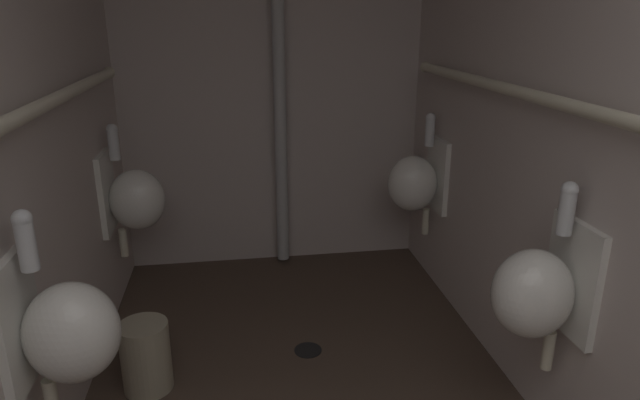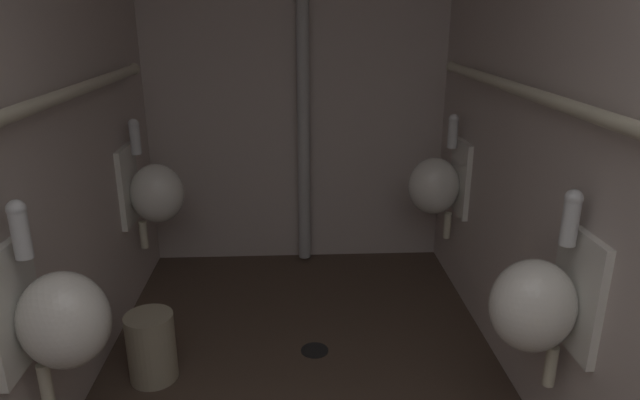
{
  "view_description": "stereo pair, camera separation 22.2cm",
  "coord_description": "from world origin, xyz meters",
  "px_view_note": "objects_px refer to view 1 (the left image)",
  "views": [
    {
      "loc": [
        -0.25,
        0.27,
        1.63
      ],
      "look_at": [
        0.08,
        2.36,
        0.92
      ],
      "focal_mm": 31.25,
      "sensor_mm": 36.0,
      "label": 1
    },
    {
      "loc": [
        -0.03,
        0.27,
        1.63
      ],
      "look_at": [
        0.08,
        2.36,
        0.92
      ],
      "focal_mm": 31.25,
      "sensor_mm": 36.0,
      "label": 2
    }
  ],
  "objects_px": {
    "urinal_right_far": "(416,182)",
    "urinal_left_far": "(133,198)",
    "standpipe_back_wall": "(279,66)",
    "waste_bin": "(146,356)",
    "urinal_left_mid": "(65,330)",
    "urinal_right_mid": "(538,290)",
    "floor_drain": "(308,350)"
  },
  "relations": [
    {
      "from": "urinal_right_far",
      "to": "urinal_left_far",
      "type": "bearing_deg",
      "value": -177.92
    },
    {
      "from": "standpipe_back_wall",
      "to": "waste_bin",
      "type": "height_order",
      "value": "standpipe_back_wall"
    },
    {
      "from": "urinal_left_mid",
      "to": "standpipe_back_wall",
      "type": "distance_m",
      "value": 2.15
    },
    {
      "from": "urinal_left_mid",
      "to": "urinal_right_far",
      "type": "xyz_separation_m",
      "value": [
        1.64,
        1.42,
        0.0
      ]
    },
    {
      "from": "urinal_left_mid",
      "to": "urinal_right_mid",
      "type": "relative_size",
      "value": 1.0
    },
    {
      "from": "floor_drain",
      "to": "standpipe_back_wall",
      "type": "bearing_deg",
      "value": 91.19
    },
    {
      "from": "urinal_right_mid",
      "to": "standpipe_back_wall",
      "type": "relative_size",
      "value": 0.29
    },
    {
      "from": "urinal_left_mid",
      "to": "urinal_left_far",
      "type": "height_order",
      "value": "same"
    },
    {
      "from": "urinal_left_mid",
      "to": "urinal_left_far",
      "type": "xyz_separation_m",
      "value": [
        0.0,
        1.36,
        0.0
      ]
    },
    {
      "from": "urinal_left_far",
      "to": "floor_drain",
      "type": "distance_m",
      "value": 1.26
    },
    {
      "from": "urinal_left_far",
      "to": "standpipe_back_wall",
      "type": "bearing_deg",
      "value": 29.63
    },
    {
      "from": "urinal_left_far",
      "to": "standpipe_back_wall",
      "type": "distance_m",
      "value": 1.19
    },
    {
      "from": "urinal_left_mid",
      "to": "standpipe_back_wall",
      "type": "relative_size",
      "value": 0.29
    },
    {
      "from": "urinal_right_far",
      "to": "standpipe_back_wall",
      "type": "height_order",
      "value": "standpipe_back_wall"
    },
    {
      "from": "urinal_left_far",
      "to": "urinal_right_mid",
      "type": "distance_m",
      "value": 2.12
    },
    {
      "from": "urinal_left_far",
      "to": "urinal_right_far",
      "type": "bearing_deg",
      "value": 2.08
    },
    {
      "from": "standpipe_back_wall",
      "to": "floor_drain",
      "type": "distance_m",
      "value": 1.72
    },
    {
      "from": "urinal_right_mid",
      "to": "floor_drain",
      "type": "xyz_separation_m",
      "value": [
        -0.75,
        0.74,
        -0.66
      ]
    },
    {
      "from": "urinal_left_far",
      "to": "floor_drain",
      "type": "xyz_separation_m",
      "value": [
        0.89,
        -0.6,
        -0.66
      ]
    },
    {
      "from": "floor_drain",
      "to": "urinal_right_mid",
      "type": "bearing_deg",
      "value": -44.65
    },
    {
      "from": "urinal_right_far",
      "to": "standpipe_back_wall",
      "type": "xyz_separation_m",
      "value": [
        -0.78,
        0.43,
        0.66
      ]
    },
    {
      "from": "urinal_left_mid",
      "to": "urinal_right_far",
      "type": "distance_m",
      "value": 2.17
    },
    {
      "from": "urinal_right_mid",
      "to": "waste_bin",
      "type": "distance_m",
      "value": 1.69
    },
    {
      "from": "floor_drain",
      "to": "waste_bin",
      "type": "xyz_separation_m",
      "value": [
        -0.76,
        -0.18,
        0.16
      ]
    },
    {
      "from": "urinal_left_mid",
      "to": "floor_drain",
      "type": "height_order",
      "value": "urinal_left_mid"
    },
    {
      "from": "urinal_left_mid",
      "to": "waste_bin",
      "type": "xyz_separation_m",
      "value": [
        0.13,
        0.58,
        -0.5
      ]
    },
    {
      "from": "urinal_right_mid",
      "to": "urinal_left_mid",
      "type": "bearing_deg",
      "value": -179.49
    },
    {
      "from": "standpipe_back_wall",
      "to": "floor_drain",
      "type": "height_order",
      "value": "standpipe_back_wall"
    },
    {
      "from": "urinal_right_mid",
      "to": "standpipe_back_wall",
      "type": "bearing_deg",
      "value": 112.88
    },
    {
      "from": "urinal_right_mid",
      "to": "standpipe_back_wall",
      "type": "xyz_separation_m",
      "value": [
        -0.78,
        1.84,
        0.66
      ]
    },
    {
      "from": "urinal_left_mid",
      "to": "urinal_right_far",
      "type": "bearing_deg",
      "value": 40.96
    },
    {
      "from": "urinal_right_far",
      "to": "waste_bin",
      "type": "height_order",
      "value": "urinal_right_far"
    }
  ]
}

